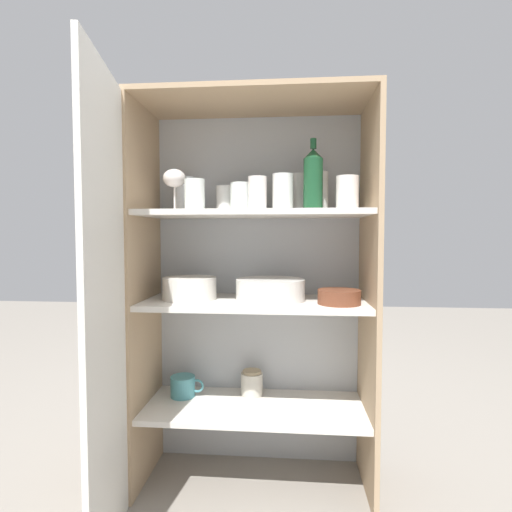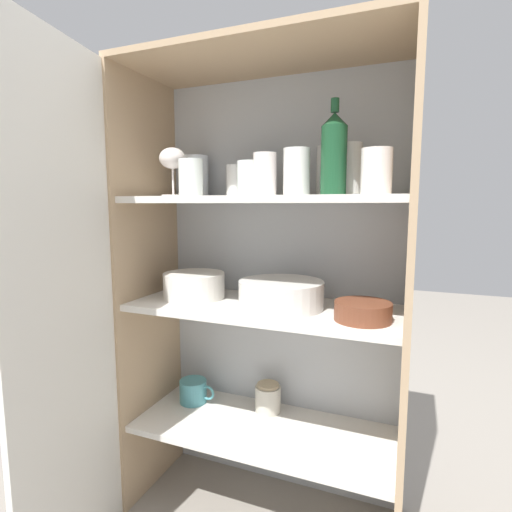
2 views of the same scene
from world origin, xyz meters
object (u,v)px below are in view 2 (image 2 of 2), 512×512
Objects in this scene: coffee_mug_primary at (194,391)px; mixing_bowl_large at (194,284)px; wine_bottle at (334,154)px; plate_stack_white at (281,294)px; storage_jar at (268,398)px; serving_bowl_small at (363,310)px.

mixing_bowl_large is at bearing -51.00° from coffee_mug_primary.
wine_bottle reaches higher than plate_stack_white.
wine_bottle is 2.53× the size of storage_jar.
mixing_bowl_large is at bearing 173.66° from serving_bowl_small.
wine_bottle reaches higher than storage_jar.
serving_bowl_small is at bearing -6.34° from mixing_bowl_large.
serving_bowl_small is at bearing -11.22° from plate_stack_white.
plate_stack_white is at bearing -52.87° from storage_jar.
storage_jar is at bearing 7.83° from coffee_mug_primary.
coffee_mug_primary is (-0.04, 0.05, -0.40)m from mixing_bowl_large.
wine_bottle is 0.99× the size of plate_stack_white.
wine_bottle is at bearing -10.06° from coffee_mug_primary.
mixing_bowl_large is 1.34× the size of serving_bowl_small.
storage_jar is at bearing 21.78° from mixing_bowl_large.
wine_bottle is at bearing -28.71° from storage_jar.
mixing_bowl_large reaches higher than coffee_mug_primary.
storage_jar is at bearing 151.29° from wine_bottle.
plate_stack_white is at bearing -2.37° from mixing_bowl_large.
serving_bowl_small reaches higher than storage_jar.
mixing_bowl_large is 2.02× the size of storage_jar.
mixing_bowl_large is at bearing 177.63° from plate_stack_white.
plate_stack_white is 0.53m from coffee_mug_primary.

